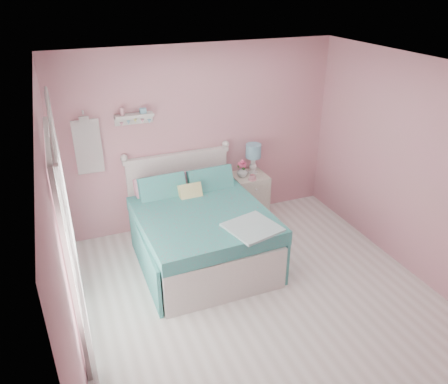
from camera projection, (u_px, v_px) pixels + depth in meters
floor at (268, 309)px, 4.92m from camera, size 4.50×4.50×0.00m
room_shell at (275, 182)px, 4.22m from camera, size 4.50×4.50×4.50m
bed at (199, 231)px, 5.67m from camera, size 1.61×1.99×1.14m
nightstand at (249, 197)px, 6.64m from camera, size 0.50×0.49×0.72m
table_lamp at (253, 153)px, 6.42m from camera, size 0.23×0.23×0.45m
vase at (242, 172)px, 6.39m from camera, size 0.16×0.16×0.16m
teacup at (252, 177)px, 6.31m from camera, size 0.11×0.11×0.08m
roses at (243, 164)px, 6.33m from camera, size 0.14×0.11×0.12m
wall_shelf at (134, 116)px, 5.67m from camera, size 0.50×0.15×0.25m
hanging_dress at (88, 147)px, 5.60m from camera, size 0.34×0.03×0.72m
french_door at (68, 247)px, 4.13m from camera, size 0.04×1.32×2.16m
curtain_near at (79, 283)px, 3.48m from camera, size 0.04×0.40×2.32m
curtain_far at (66, 202)px, 4.72m from camera, size 0.04×0.40×2.32m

